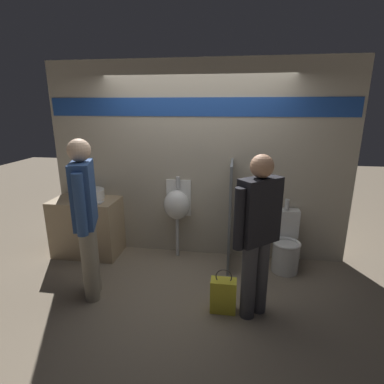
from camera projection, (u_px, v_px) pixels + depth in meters
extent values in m
plane|color=gray|center=(190.00, 272.00, 3.95)|extent=(16.00, 16.00, 0.00)
cube|color=#B2A893|center=(197.00, 163.00, 4.15)|extent=(4.16, 0.06, 2.70)
cube|color=#1E479E|center=(196.00, 107.00, 3.91)|extent=(4.07, 0.01, 0.24)
cube|color=tan|center=(87.00, 227.00, 4.35)|extent=(0.93, 0.53, 0.83)
cylinder|color=white|center=(89.00, 194.00, 4.26)|extent=(0.42, 0.42, 0.13)
cylinder|color=silver|center=(93.00, 182.00, 4.36)|extent=(0.03, 0.03, 0.14)
cube|color=#B7B7BC|center=(100.00, 202.00, 4.09)|extent=(0.07, 0.14, 0.01)
cube|color=slate|center=(230.00, 216.00, 3.94)|extent=(0.03, 0.59, 1.43)
cylinder|color=silver|center=(177.00, 237.00, 4.31)|extent=(0.04, 0.04, 0.59)
ellipsoid|color=white|center=(177.00, 205.00, 4.17)|extent=(0.37, 0.28, 0.42)
cube|color=white|center=(179.00, 198.00, 4.29)|extent=(0.35, 0.02, 0.53)
cylinder|color=silver|center=(178.00, 182.00, 4.18)|extent=(0.06, 0.06, 0.16)
cylinder|color=white|center=(285.00, 257.00, 3.93)|extent=(0.35, 0.35, 0.39)
torus|color=white|center=(287.00, 243.00, 3.87)|extent=(0.36, 0.36, 0.04)
cube|color=white|center=(285.00, 223.00, 4.07)|extent=(0.35, 0.16, 0.38)
cylinder|color=silver|center=(287.00, 204.00, 3.98)|extent=(0.06, 0.06, 0.14)
cylinder|color=gray|center=(90.00, 265.00, 3.28)|extent=(0.16, 0.16, 0.87)
cylinder|color=gray|center=(91.00, 257.00, 3.44)|extent=(0.16, 0.16, 0.87)
cube|color=#2D4C84|center=(84.00, 194.00, 3.14)|extent=(0.34, 0.49, 0.69)
cylinder|color=#2D4C84|center=(80.00, 205.00, 2.91)|extent=(0.11, 0.11, 0.63)
cylinder|color=#2D4C84|center=(87.00, 191.00, 3.40)|extent=(0.11, 0.11, 0.63)
sphere|color=beige|center=(79.00, 150.00, 3.02)|extent=(0.24, 0.24, 0.24)
cylinder|color=#3D3D42|center=(249.00, 281.00, 3.02)|extent=(0.15, 0.15, 0.82)
cylinder|color=#3D3D42|center=(260.00, 276.00, 3.10)|extent=(0.15, 0.15, 0.82)
cube|color=black|center=(259.00, 211.00, 2.86)|extent=(0.45, 0.42, 0.65)
cylinder|color=black|center=(239.00, 219.00, 2.74)|extent=(0.10, 0.10, 0.60)
cylinder|color=black|center=(277.00, 210.00, 2.99)|extent=(0.10, 0.10, 0.60)
sphere|color=#A87A5B|center=(262.00, 166.00, 2.74)|extent=(0.22, 0.22, 0.22)
cube|color=yellow|center=(223.00, 296.00, 3.16)|extent=(0.27, 0.15, 0.37)
torus|color=#4C4742|center=(224.00, 277.00, 3.09)|extent=(0.17, 0.01, 0.17)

